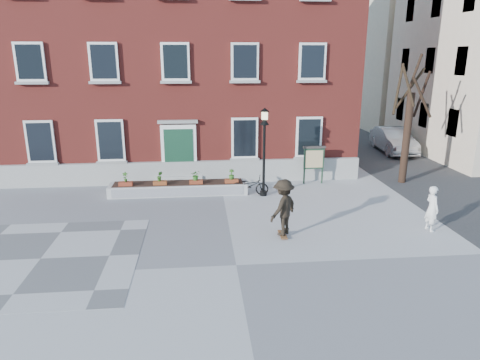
{
  "coord_description": "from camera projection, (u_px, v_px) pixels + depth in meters",
  "views": [
    {
      "loc": [
        -1.01,
        -11.57,
        6.02
      ],
      "look_at": [
        0.5,
        4.0,
        1.5
      ],
      "focal_mm": 32.0,
      "sensor_mm": 36.0,
      "label": 1
    }
  ],
  "objects": [
    {
      "name": "notice_board",
      "position": [
        314.0,
        159.0,
        20.74
      ],
      "size": [
        1.1,
        0.16,
        1.87
      ],
      "color": "#193220",
      "rests_on": "ground"
    },
    {
      "name": "ground",
      "position": [
        236.0,
        265.0,
        12.82
      ],
      "size": [
        100.0,
        100.0,
        0.0
      ],
      "primitive_type": "plane",
      "color": "#A2A2A5",
      "rests_on": "ground"
    },
    {
      "name": "parked_car",
      "position": [
        393.0,
        140.0,
        27.77
      ],
      "size": [
        2.1,
        4.97,
        1.6
      ],
      "primitive_type": "imported",
      "rotation": [
        0.0,
        0.0,
        -0.09
      ],
      "color": "silver",
      "rests_on": "ground"
    },
    {
      "name": "bystander",
      "position": [
        432.0,
        208.0,
        15.2
      ],
      "size": [
        0.45,
        0.64,
        1.66
      ],
      "primitive_type": "imported",
      "rotation": [
        0.0,
        0.0,
        1.67
      ],
      "color": "white",
      "rests_on": "ground"
    },
    {
      "name": "lamp_post",
      "position": [
        264.0,
        140.0,
        18.59
      ],
      "size": [
        0.4,
        0.4,
        3.93
      ],
      "color": "black",
      "rests_on": "ground"
    },
    {
      "name": "checker_patch",
      "position": [
        41.0,
        259.0,
        13.22
      ],
      "size": [
        6.0,
        6.0,
        0.01
      ],
      "primitive_type": "cube",
      "color": "#5B5B5E",
      "rests_on": "ground"
    },
    {
      "name": "planter_assembly",
      "position": [
        179.0,
        187.0,
        19.42
      ],
      "size": [
        6.2,
        1.12,
        1.15
      ],
      "color": "silver",
      "rests_on": "ground"
    },
    {
      "name": "side_street",
      "position": [
        456.0,
        43.0,
        31.46
      ],
      "size": [
        15.2,
        36.0,
        14.5
      ],
      "color": "#39393C",
      "rests_on": "ground"
    },
    {
      "name": "skateboarder",
      "position": [
        283.0,
        207.0,
        14.61
      ],
      "size": [
        1.43,
        1.41,
        2.05
      ],
      "color": "brown",
      "rests_on": "ground"
    },
    {
      "name": "bicycle",
      "position": [
        250.0,
        185.0,
        19.24
      ],
      "size": [
        1.77,
        0.87,
        0.89
      ],
      "primitive_type": "imported",
      "rotation": [
        0.0,
        0.0,
        1.4
      ],
      "color": "black",
      "rests_on": "ground"
    },
    {
      "name": "bare_tree",
      "position": [
        408.0,
        127.0,
        20.54
      ],
      "size": [
        1.83,
        1.83,
        6.16
      ],
      "color": "#311F15",
      "rests_on": "ground"
    },
    {
      "name": "brick_building",
      "position": [
        179.0,
        52.0,
        24.25
      ],
      "size": [
        18.4,
        10.85,
        12.6
      ],
      "color": "maroon",
      "rests_on": "ground"
    }
  ]
}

